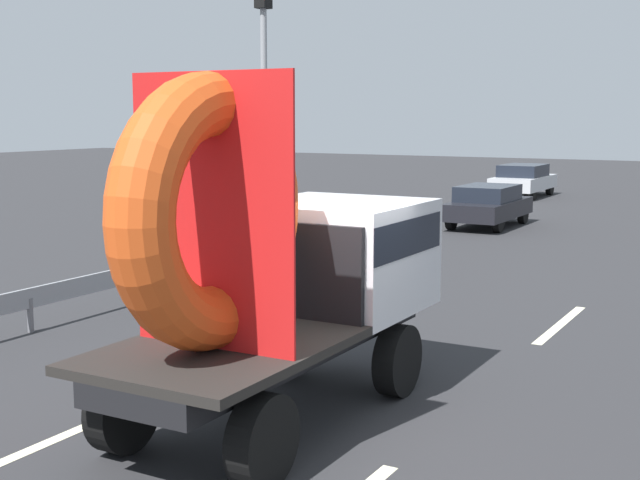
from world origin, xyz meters
TOP-DOWN VIEW (x-y plane):
  - ground_plane at (0.00, 0.00)m, footprint 120.00×120.00m
  - flatbed_truck at (-0.29, -0.01)m, footprint 2.02×4.97m
  - distant_sedan at (-3.70, 17.34)m, footprint 1.68×3.92m
  - traffic_light at (-6.85, 9.60)m, footprint 0.42×0.36m
  - guardrail at (-5.79, 6.56)m, footprint 0.10×14.46m
  - lane_dash_left_near at (-1.99, -2.16)m, footprint 0.16×2.39m
  - lane_dash_left_far at (-1.99, 6.13)m, footprint 0.16×2.05m
  - lane_dash_right_far at (1.42, 5.79)m, footprint 0.16×2.91m
  - oncoming_car at (-5.58, 27.56)m, footprint 1.79×4.18m

SIDE VIEW (x-z plane):
  - ground_plane at x=0.00m, z-range 0.00..0.00m
  - lane_dash_left_near at x=-1.99m, z-range 0.00..0.01m
  - lane_dash_left_far at x=-1.99m, z-range 0.00..0.01m
  - lane_dash_right_far at x=1.42m, z-range 0.00..0.01m
  - guardrail at x=-5.79m, z-range 0.17..0.88m
  - distant_sedan at x=-3.70m, z-range 0.05..1.33m
  - oncoming_car at x=-5.58m, z-range 0.05..1.41m
  - flatbed_truck at x=-0.29m, z-range -0.13..3.71m
  - traffic_light at x=-6.85m, z-range 0.96..7.81m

